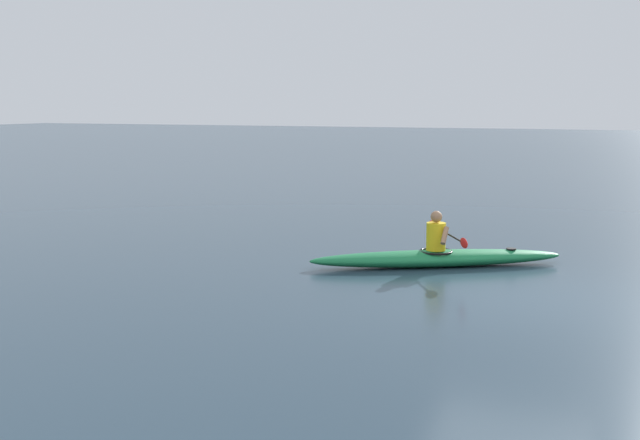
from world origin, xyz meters
TOP-DOWN VIEW (x-y plane):
  - ground_plane at (0.00, 0.00)m, footprint 160.00×160.00m
  - kayak at (1.61, -1.62)m, footprint 4.38×2.91m
  - kayaker at (1.61, -1.62)m, footprint 1.23×2.09m

SIDE VIEW (x-z plane):
  - ground_plane at x=0.00m, z-range 0.00..0.00m
  - kayak at x=1.61m, z-range 0.00..0.30m
  - kayaker at x=1.61m, z-range 0.24..0.95m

